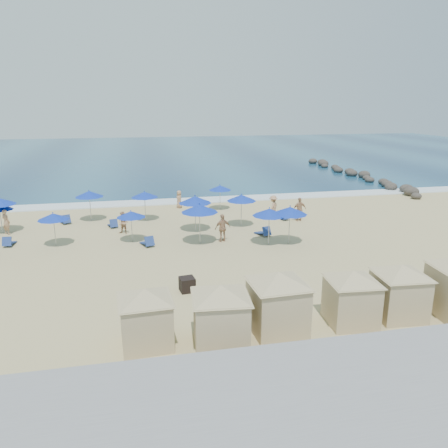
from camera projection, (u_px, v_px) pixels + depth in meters
The scene contains 33 objects.
ground at pixel (192, 258), 25.98m from camera, with size 160.00×160.00×0.00m, color tan.
ocean at pixel (150, 154), 77.81m from camera, with size 160.00×80.00×0.06m, color navy.
surf_line at pixel (169, 202), 40.58m from camera, with size 160.00×2.50×0.08m, color white.
seawall at pixel (253, 389), 13.09m from camera, with size 160.00×6.10×1.22m.
rock_jetty at pixel (356, 174), 54.14m from camera, with size 2.56×26.66×0.96m.
trash_bin at pixel (187, 284), 21.34m from camera, with size 0.70×0.70×0.70m, color black.
cabana_0 at pixel (145, 310), 16.33m from camera, with size 4.05×4.05×2.54m.
cabana_1 at pixel (221, 307), 16.30m from camera, with size 4.31×4.31×2.71m.
cabana_2 at pixel (278, 294), 17.29m from camera, with size 4.49×4.49×2.82m.
cabana_3 at pixel (352, 290), 17.98m from camera, with size 4.10×4.10×2.58m.
cabana_4 at pixel (400, 284), 18.52m from camera, with size 4.19×4.19×2.63m.
umbrella_3 at pixel (53, 217), 27.72m from camera, with size 1.97×1.97×2.24m.
umbrella_4 at pixel (145, 195), 33.77m from camera, with size 2.09×2.09×2.38m.
umbrella_5 at pixel (131, 214), 28.58m from camera, with size 1.90×1.90×2.16m.
umbrella_6 at pixel (200, 208), 28.05m from camera, with size 2.40×2.40×2.73m.
umbrella_7 at pixel (195, 200), 30.84m from camera, with size 2.34×2.34×2.66m.
umbrella_8 at pixel (269, 212), 27.92m from camera, with size 2.19×2.19×2.50m.
umbrella_9 at pixel (220, 188), 37.32m from camera, with size 1.93×1.93×2.19m.
umbrella_10 at pixel (241, 198), 32.15m from camera, with size 2.19×2.19×2.49m.
umbrella_11 at pixel (290, 211), 28.05m from camera, with size 2.26×2.26×2.58m.
umbrella_12 at pixel (89, 194), 33.69m from camera, with size 2.15×2.15×2.45m.
beach_chair_0 at pixel (9, 242), 28.14m from camera, with size 0.64×1.30×0.70m.
beach_chair_1 at pixel (65, 220), 33.37m from camera, with size 1.11×1.48×0.74m.
beach_chair_2 at pixel (113, 224), 32.34m from camera, with size 0.85×1.36×0.69m.
beach_chair_3 at pixel (148, 242), 28.13m from camera, with size 0.97×1.44×0.73m.
beach_chair_4 at pixel (264, 232), 30.31m from camera, with size 0.98×1.46×0.74m.
beach_chair_5 at pixel (284, 217), 34.48m from camera, with size 0.74×1.31×0.69m.
beachgoer_0 at pixel (6, 222), 30.47m from camera, with size 0.65×0.43×1.79m, color tan.
beachgoer_1 at pixel (123, 223), 30.64m from camera, with size 0.77×0.60×1.58m, color tan.
beachgoer_2 at pixel (223, 228), 28.85m from camera, with size 1.10×0.46×1.87m, color tan.
beachgoer_3 at pixel (273, 207), 34.73m from camera, with size 1.19×0.69×1.84m, color tan.
beachgoer_4 at pixel (179, 199), 38.17m from camera, with size 0.76×0.49×1.55m, color tan.
beachgoer_5 at pixel (300, 209), 33.90m from camera, with size 1.09×0.45×1.86m, color tan.
Camera 1 is at (-3.17, -24.35, 8.94)m, focal length 35.00 mm.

